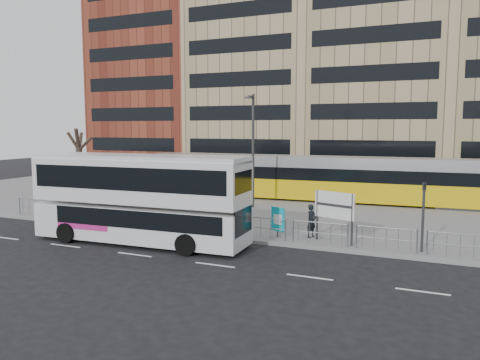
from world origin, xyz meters
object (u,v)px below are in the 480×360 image
at_px(tram, 326,179).
at_px(traffic_light_east, 423,208).
at_px(ad_panel, 278,220).
at_px(pedestrian, 311,221).
at_px(double_decker_bus, 139,196).
at_px(bare_tree, 78,127).
at_px(station_sign, 334,208).
at_px(traffic_light_west, 137,188).
at_px(lamp_post_west, 253,146).

height_order(tram, traffic_light_east, tram).
distance_m(ad_panel, pedestrian, 1.69).
xyz_separation_m(double_decker_bus, bare_tree, (-9.86, 6.85, 3.33)).
xyz_separation_m(station_sign, ad_panel, (-2.83, -0.01, -0.81)).
bearing_deg(bare_tree, pedestrian, -9.72).
distance_m(station_sign, traffic_light_east, 3.97).
height_order(ad_panel, traffic_light_west, traffic_light_west).
bearing_deg(pedestrian, lamp_post_west, 64.88).
distance_m(traffic_light_west, lamp_post_west, 8.70).
distance_m(traffic_light_east, bare_tree, 23.23).
height_order(tram, station_sign, tram).
height_order(double_decker_bus, ad_panel, double_decker_bus).
bearing_deg(pedestrian, tram, 34.04).
height_order(tram, ad_panel, tram).
distance_m(double_decker_bus, pedestrian, 8.61).
relative_size(ad_panel, traffic_light_west, 0.49).
bearing_deg(lamp_post_west, ad_panel, -60.08).
bearing_deg(station_sign, lamp_post_west, 153.30).
height_order(station_sign, lamp_post_west, lamp_post_west).
xyz_separation_m(station_sign, bare_tree, (-18.69, 3.60, 3.82)).
relative_size(double_decker_bus, station_sign, 4.45).
bearing_deg(double_decker_bus, ad_panel, 25.96).
relative_size(tram, pedestrian, 17.02).
bearing_deg(traffic_light_east, lamp_post_west, 133.49).
relative_size(pedestrian, bare_tree, 0.22).
height_order(station_sign, ad_panel, station_sign).
bearing_deg(bare_tree, ad_panel, -12.81).
distance_m(double_decker_bus, tram, 16.86).
distance_m(pedestrian, traffic_light_east, 5.40).
bearing_deg(traffic_light_west, traffic_light_east, -15.52).
xyz_separation_m(ad_panel, bare_tree, (-15.86, 3.61, 4.63)).
relative_size(double_decker_bus, traffic_light_west, 3.52).
bearing_deg(bare_tree, lamp_post_west, 19.59).
height_order(double_decker_bus, station_sign, double_decker_bus).
distance_m(double_decker_bus, traffic_light_east, 13.15).
bearing_deg(pedestrian, bare_tree, 104.85).
bearing_deg(traffic_light_west, ad_panel, -16.45).
bearing_deg(pedestrian, traffic_light_west, 114.88).
xyz_separation_m(double_decker_bus, traffic_light_west, (-2.88, 3.81, -0.22)).
height_order(pedestrian, traffic_light_west, traffic_light_west).
bearing_deg(traffic_light_east, bare_tree, 159.05).
distance_m(ad_panel, traffic_light_west, 8.97).
bearing_deg(station_sign, traffic_light_east, 17.24).
distance_m(pedestrian, lamp_post_west, 9.86).
height_order(station_sign, bare_tree, bare_tree).
relative_size(traffic_light_east, lamp_post_west, 0.40).
bearing_deg(traffic_light_east, station_sign, 165.86).
distance_m(traffic_light_east, lamp_post_west, 13.87).
height_order(double_decker_bus, lamp_post_west, lamp_post_west).
height_order(traffic_light_east, bare_tree, bare_tree).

